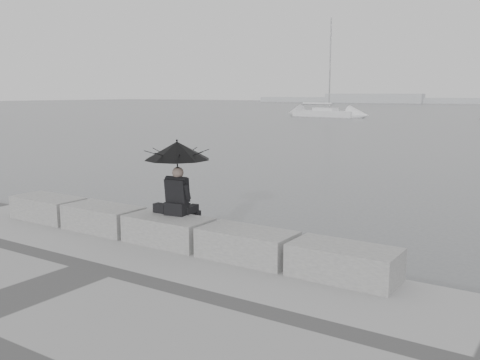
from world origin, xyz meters
The scene contains 9 objects.
ground centered at (0.00, 0.00, 0.00)m, with size 360.00×360.00×0.00m, color #4E5154.
stone_block_far_left centered at (-3.40, -0.45, 0.75)m, with size 1.60×0.80×0.50m, color slate.
stone_block_left centered at (-1.70, -0.45, 0.75)m, with size 1.60×0.80×0.50m, color slate.
stone_block_centre centered at (0.00, -0.45, 0.75)m, with size 1.60×0.80×0.50m, color slate.
stone_block_right centered at (1.70, -0.45, 0.75)m, with size 1.60×0.80×0.50m, color slate.
stone_block_far_right centered at (3.40, -0.45, 0.75)m, with size 1.60×0.80×0.50m, color slate.
seated_person centered at (0.02, -0.20, 2.01)m, with size 1.21×1.21×1.39m.
bag centered at (-0.34, -0.26, 1.09)m, with size 0.27×0.15×0.17m, color black.
sailboat_left centered at (-23.52, 58.46, 0.51)m, with size 9.10×3.51×12.90m.
Camera 1 is at (6.27, -7.62, 3.23)m, focal length 40.00 mm.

